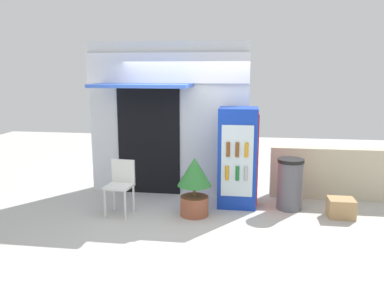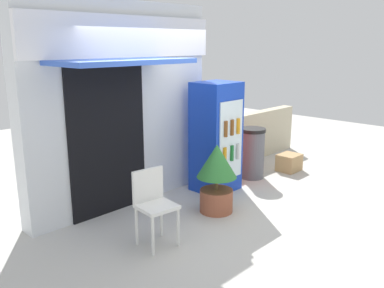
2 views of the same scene
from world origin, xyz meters
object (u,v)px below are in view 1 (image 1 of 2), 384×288
object	(u,v)px
plastic_chair	(121,182)
cardboard_box	(341,208)
potted_plant_near_shop	(194,183)
trash_bin	(290,184)
drink_cooler	(238,157)

from	to	relation	value
plastic_chair	cardboard_box	distance (m)	3.61
potted_plant_near_shop	cardboard_box	distance (m)	2.41
potted_plant_near_shop	trash_bin	distance (m)	1.66
potted_plant_near_shop	plastic_chair	bearing A→B (deg)	-176.52
potted_plant_near_shop	trash_bin	xyz separation A→B (m)	(1.57, 0.53, -0.11)
drink_cooler	trash_bin	world-z (taller)	drink_cooler
cardboard_box	drink_cooler	bearing A→B (deg)	168.70
plastic_chair	drink_cooler	bearing A→B (deg)	19.35
plastic_chair	potted_plant_near_shop	xyz separation A→B (m)	(1.21, 0.07, 0.02)
plastic_chair	potted_plant_near_shop	world-z (taller)	potted_plant_near_shop
potted_plant_near_shop	cardboard_box	size ratio (longest dim) A/B	2.36
drink_cooler	cardboard_box	xyz separation A→B (m)	(1.68, -0.34, -0.71)
trash_bin	cardboard_box	world-z (taller)	trash_bin
drink_cooler	trash_bin	xyz separation A→B (m)	(0.89, -0.06, -0.42)
drink_cooler	potted_plant_near_shop	world-z (taller)	drink_cooler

